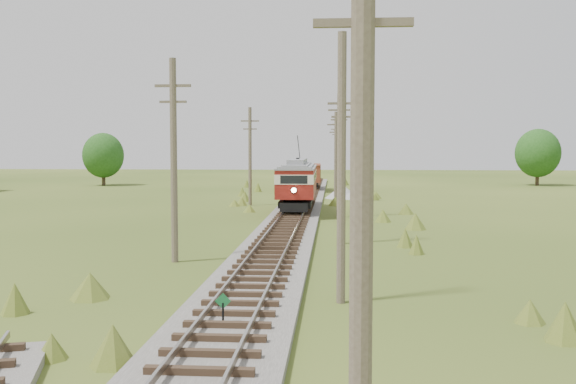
# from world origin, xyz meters

# --- Properties ---
(ground) EXTENTS (260.00, 260.00, 0.00)m
(ground) POSITION_xyz_m (0.00, 0.00, 0.00)
(ground) COLOR #304514
(ground) RESTS_ON ground
(railbed_main) EXTENTS (3.60, 96.00, 0.57)m
(railbed_main) POSITION_xyz_m (0.00, 34.00, 0.19)
(railbed_main) COLOR #605B54
(railbed_main) RESTS_ON ground
(switch_marker) EXTENTS (0.45, 0.06, 1.08)m
(switch_marker) POSITION_xyz_m (-0.20, 1.50, 0.63)
(switch_marker) COLOR black
(switch_marker) RESTS_ON ground
(streetcar) EXTENTS (2.92, 12.04, 5.48)m
(streetcar) POSITION_xyz_m (0.00, 34.50, 2.56)
(streetcar) COLOR black
(streetcar) RESTS_ON ground
(gondola) EXTENTS (2.68, 7.77, 2.56)m
(gondola) POSITION_xyz_m (0.00, 59.38, 1.95)
(gondola) COLOR black
(gondola) RESTS_ON ground
(gravel_pile) EXTENTS (3.70, 3.92, 1.34)m
(gravel_pile) POSITION_xyz_m (3.87, 48.32, 0.63)
(gravel_pile) COLOR gray
(gravel_pile) RESTS_ON ground
(utility_pole_r_0) EXTENTS (1.60, 0.30, 8.50)m
(utility_pole_r_0) POSITION_xyz_m (3.20, -8.00, 4.37)
(utility_pole_r_0) COLOR brown
(utility_pole_r_0) RESTS_ON ground
(utility_pole_r_1) EXTENTS (0.30, 0.30, 8.80)m
(utility_pole_r_1) POSITION_xyz_m (3.10, 5.00, 4.40)
(utility_pole_r_1) COLOR brown
(utility_pole_r_1) RESTS_ON ground
(utility_pole_r_2) EXTENTS (1.60, 0.30, 8.60)m
(utility_pole_r_2) POSITION_xyz_m (3.30, 18.00, 4.42)
(utility_pole_r_2) COLOR brown
(utility_pole_r_2) RESTS_ON ground
(utility_pole_r_3) EXTENTS (1.60, 0.30, 9.00)m
(utility_pole_r_3) POSITION_xyz_m (3.20, 31.00, 4.63)
(utility_pole_r_3) COLOR brown
(utility_pole_r_3) RESTS_ON ground
(utility_pole_r_4) EXTENTS (1.60, 0.30, 8.40)m
(utility_pole_r_4) POSITION_xyz_m (3.00, 44.00, 4.32)
(utility_pole_r_4) COLOR brown
(utility_pole_r_4) RESTS_ON ground
(utility_pole_r_5) EXTENTS (1.60, 0.30, 8.90)m
(utility_pole_r_5) POSITION_xyz_m (3.40, 57.00, 4.58)
(utility_pole_r_5) COLOR brown
(utility_pole_r_5) RESTS_ON ground
(utility_pole_r_6) EXTENTS (1.60, 0.30, 8.70)m
(utility_pole_r_6) POSITION_xyz_m (3.20, 70.00, 4.47)
(utility_pole_r_6) COLOR brown
(utility_pole_r_6) RESTS_ON ground
(utility_pole_l_a) EXTENTS (1.60, 0.30, 9.00)m
(utility_pole_l_a) POSITION_xyz_m (-4.20, 12.00, 4.63)
(utility_pole_l_a) COLOR brown
(utility_pole_l_a) RESTS_ON ground
(utility_pole_l_b) EXTENTS (1.60, 0.30, 8.60)m
(utility_pole_l_b) POSITION_xyz_m (-4.50, 40.00, 4.42)
(utility_pole_l_b) COLOR brown
(utility_pole_l_b) RESTS_ON ground
(tree_mid_a) EXTENTS (5.46, 5.46, 7.03)m
(tree_mid_a) POSITION_xyz_m (-28.00, 68.00, 4.02)
(tree_mid_a) COLOR #38281C
(tree_mid_a) RESTS_ON ground
(tree_mid_b) EXTENTS (5.88, 5.88, 7.57)m
(tree_mid_b) POSITION_xyz_m (30.00, 72.00, 4.33)
(tree_mid_b) COLOR #38281C
(tree_mid_b) RESTS_ON ground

